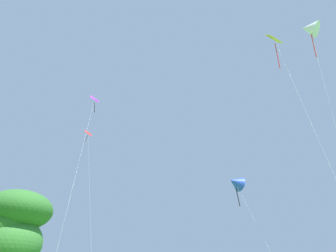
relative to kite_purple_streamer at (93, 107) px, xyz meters
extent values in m
cube|color=purple|center=(-0.03, 0.54, 1.50)|extent=(1.20, 1.37, 1.24)
cylinder|color=#3F382D|center=(-0.03, 0.54, 1.50)|extent=(1.17, 0.16, 0.66)
cylinder|color=black|center=(0.06, 0.65, 0.31)|extent=(0.27, 0.31, 1.42)
cylinder|color=silver|center=(0.08, -4.67, -10.40)|extent=(0.23, 10.43, 23.59)
cube|color=yellow|center=(19.67, -11.44, 2.23)|extent=(1.75, 1.59, 1.37)
cylinder|color=#3F382D|center=(19.67, -11.44, 2.23)|extent=(1.52, 0.25, 0.56)
cylinder|color=red|center=(19.77, -11.26, 0.17)|extent=(0.30, 0.46, 2.93)
cylinder|color=silver|center=(19.37, -15.16, -10.05)|extent=(0.61, 7.46, 24.29)
cube|color=red|center=(-1.08, 4.52, -1.58)|extent=(0.98, 1.13, 0.94)
cylinder|color=#3F382D|center=(-1.08, 4.52, -1.58)|extent=(0.78, 0.20, 0.47)
cylinder|color=black|center=(-1.20, 4.51, -2.38)|extent=(0.28, 0.07, 0.94)
cylinder|color=silver|center=(0.73, 1.63, -11.92)|extent=(3.64, 5.79, 20.54)
cone|color=blue|center=(17.41, -0.41, -9.65)|extent=(2.39, 2.35, 2.06)
cylinder|color=black|center=(17.53, -0.41, -11.39)|extent=(0.35, 0.10, 2.04)
cylinder|color=silver|center=(18.71, -3.38, -16.00)|extent=(2.62, 5.95, 12.38)
cone|color=white|center=(24.17, -10.96, 4.43)|extent=(2.91, 2.79, 2.39)
cylinder|color=red|center=(24.21, -10.83, 2.22)|extent=(0.21, 0.39, 2.88)
cylinder|color=silver|center=(22.55, -13.14, -8.97)|extent=(3.25, 4.39, 26.45)
ellipsoid|color=#387533|center=(-2.94, -9.95, -17.68)|extent=(4.79, 4.79, 3.94)
ellipsoid|color=#2D6628|center=(-3.41, -10.41, -16.51)|extent=(3.92, 3.92, 3.11)
ellipsoid|color=#2D6628|center=(-2.60, -10.22, -15.35)|extent=(5.03, 5.03, 2.96)
camera|label=1|loc=(6.89, -35.46, -20.75)|focal=34.01mm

